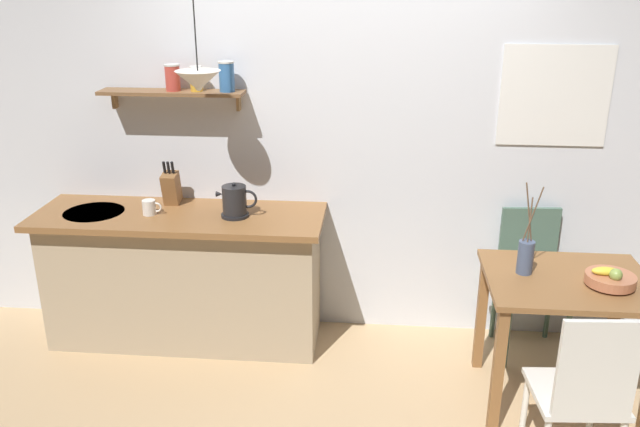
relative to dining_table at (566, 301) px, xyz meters
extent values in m
plane|color=tan|center=(-1.29, 0.17, -0.64)|extent=(14.00, 14.00, 0.00)
cube|color=silver|center=(-1.09, 0.82, 0.71)|extent=(6.80, 0.10, 2.70)
cube|color=white|center=(0.00, 0.76, 0.99)|extent=(0.65, 0.01, 0.61)
cube|color=silver|center=(0.00, 0.76, 0.99)|extent=(0.59, 0.01, 0.55)
cube|color=tan|center=(-2.29, 0.49, -0.21)|extent=(1.74, 0.52, 0.86)
cube|color=brown|center=(-2.29, 0.47, 0.24)|extent=(1.83, 0.63, 0.04)
cylinder|color=#B7BABF|center=(-2.84, 0.45, 0.26)|extent=(0.38, 0.38, 0.01)
cube|color=brown|center=(-2.34, 0.66, 0.99)|extent=(0.90, 0.18, 0.02)
cube|color=#99754C|center=(-2.74, 0.74, 0.93)|extent=(0.02, 0.06, 0.12)
cube|color=#99754C|center=(-1.94, 0.74, 0.93)|extent=(0.02, 0.06, 0.12)
cylinder|color=#BC4238|center=(-2.33, 0.66, 1.08)|extent=(0.09, 0.09, 0.15)
cylinder|color=silver|center=(-2.33, 0.66, 1.16)|extent=(0.10, 0.10, 0.01)
cylinder|color=gold|center=(-2.18, 0.66, 1.07)|extent=(0.08, 0.08, 0.14)
cylinder|color=silver|center=(-2.18, 0.66, 1.15)|extent=(0.08, 0.08, 0.01)
cylinder|color=#3366A3|center=(-1.99, 0.66, 1.09)|extent=(0.09, 0.09, 0.17)
cylinder|color=silver|center=(-1.99, 0.66, 1.18)|extent=(0.10, 0.10, 0.01)
cube|color=brown|center=(0.00, 0.00, 0.12)|extent=(0.88, 0.72, 0.03)
cube|color=brown|center=(-0.39, -0.31, -0.27)|extent=(0.06, 0.06, 0.74)
cube|color=brown|center=(-0.39, 0.31, -0.27)|extent=(0.06, 0.06, 0.74)
cube|color=brown|center=(0.39, 0.31, -0.27)|extent=(0.06, 0.06, 0.74)
cube|color=white|center=(-0.07, -0.55, -0.21)|extent=(0.44, 0.43, 0.03)
cube|color=white|center=(-0.06, -0.74, 0.05)|extent=(0.36, 0.05, 0.49)
cylinder|color=white|center=(0.09, -0.37, -0.43)|extent=(0.03, 0.03, 0.41)
cylinder|color=white|center=(-0.25, -0.39, -0.43)|extent=(0.03, 0.03, 0.41)
cube|color=#4C6B5B|center=(-0.05, 0.51, -0.19)|extent=(0.45, 0.45, 0.03)
cube|color=#4C6B5B|center=(-0.07, 0.71, 0.06)|extent=(0.37, 0.05, 0.46)
cylinder|color=#4C6B5B|center=(-0.22, 0.31, -0.42)|extent=(0.03, 0.03, 0.43)
cylinder|color=#4C6B5B|center=(0.14, 0.34, -0.42)|extent=(0.03, 0.03, 0.43)
cylinder|color=#4C6B5B|center=(-0.25, 0.68, -0.42)|extent=(0.03, 0.03, 0.43)
cylinder|color=#4C6B5B|center=(0.12, 0.70, -0.42)|extent=(0.03, 0.03, 0.43)
cylinder|color=#BC704C|center=(0.19, -0.07, 0.14)|extent=(0.12, 0.12, 0.01)
cylinder|color=#BC704C|center=(0.19, -0.07, 0.18)|extent=(0.26, 0.26, 0.05)
ellipsoid|color=yellow|center=(0.15, -0.07, 0.22)|extent=(0.14, 0.06, 0.04)
sphere|color=#8EA84C|center=(0.19, -0.12, 0.22)|extent=(0.07, 0.07, 0.07)
cylinder|color=#475675|center=(-0.23, 0.05, 0.23)|extent=(0.09, 0.09, 0.19)
cylinder|color=brown|center=(-0.24, 0.05, 0.49)|extent=(0.07, 0.01, 0.33)
cylinder|color=brown|center=(-0.23, 0.05, 0.45)|extent=(0.01, 0.03, 0.25)
cylinder|color=brown|center=(-0.22, 0.04, 0.49)|extent=(0.08, 0.03, 0.32)
cylinder|color=black|center=(-1.93, 0.45, 0.27)|extent=(0.17, 0.17, 0.02)
cylinder|color=#232326|center=(-1.93, 0.45, 0.37)|extent=(0.15, 0.15, 0.18)
sphere|color=black|center=(-1.93, 0.45, 0.47)|extent=(0.02, 0.02, 0.02)
cone|color=#232326|center=(-2.02, 0.45, 0.41)|extent=(0.04, 0.04, 0.04)
torus|color=black|center=(-1.84, 0.45, 0.38)|extent=(0.12, 0.02, 0.12)
cube|color=brown|center=(-2.38, 0.63, 0.37)|extent=(0.10, 0.15, 0.22)
cylinder|color=black|center=(-2.41, 0.61, 0.52)|extent=(0.02, 0.03, 0.08)
cylinder|color=black|center=(-2.38, 0.61, 0.52)|extent=(0.02, 0.03, 0.08)
cylinder|color=black|center=(-2.36, 0.61, 0.52)|extent=(0.02, 0.03, 0.08)
cylinder|color=white|center=(-2.47, 0.43, 0.31)|extent=(0.08, 0.08, 0.09)
torus|color=white|center=(-2.42, 0.43, 0.31)|extent=(0.06, 0.01, 0.06)
cylinder|color=black|center=(-2.08, 0.34, 1.40)|extent=(0.01, 0.01, 0.46)
cone|color=silver|center=(-2.08, 0.34, 1.12)|extent=(0.26, 0.26, 0.11)
sphere|color=white|center=(-2.08, 0.34, 1.08)|extent=(0.04, 0.04, 0.04)
camera|label=1|loc=(-1.05, -3.33, 1.71)|focal=37.03mm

